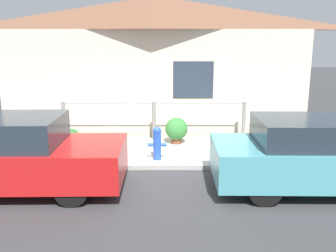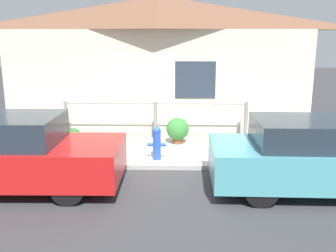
{
  "view_description": "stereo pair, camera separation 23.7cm",
  "coord_description": "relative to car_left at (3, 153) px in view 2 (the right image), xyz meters",
  "views": [
    {
      "loc": [
        0.38,
        -7.57,
        2.73
      ],
      "look_at": [
        0.39,
        0.3,
        0.9
      ],
      "focal_mm": 40.0,
      "sensor_mm": 36.0,
      "label": 1
    },
    {
      "loc": [
        0.61,
        -7.56,
        2.73
      ],
      "look_at": [
        0.39,
        0.3,
        0.9
      ],
      "focal_mm": 40.0,
      "sensor_mm": 36.0,
      "label": 2
    }
  ],
  "objects": [
    {
      "name": "car_right",
      "position": [
        5.87,
        0.0,
        -0.01
      ],
      "size": [
        4.18,
        1.66,
        1.35
      ],
      "rotation": [
        0.0,
        0.0,
        -0.01
      ],
      "color": "teal",
      "rests_on": "ground_plane"
    },
    {
      "name": "ground_plane",
      "position": [
        2.61,
        1.06,
        -0.68
      ],
      "size": [
        60.0,
        60.0,
        0.0
      ],
      "primitive_type": "plane",
      "color": "#38383A"
    },
    {
      "name": "fire_hydrant",
      "position": [
        2.75,
        1.49,
        -0.19
      ],
      "size": [
        0.42,
        0.19,
        0.75
      ],
      "color": "blue",
      "rests_on": "sidewalk"
    },
    {
      "name": "house",
      "position": [
        2.61,
        4.71,
        2.51
      ],
      "size": [
        8.94,
        2.23,
        3.96
      ],
      "color": "beige",
      "rests_on": "ground_plane"
    },
    {
      "name": "potted_plant_by_fence",
      "position": [
        0.59,
        2.55,
        -0.35
      ],
      "size": [
        0.33,
        0.33,
        0.45
      ],
      "color": "#9E5638",
      "rests_on": "sidewalk"
    },
    {
      "name": "potted_plant_near_hydrant",
      "position": [
        3.2,
        2.82,
        -0.22
      ],
      "size": [
        0.58,
        0.58,
        0.67
      ],
      "color": "brown",
      "rests_on": "sidewalk"
    },
    {
      "name": "sidewalk",
      "position": [
        2.61,
        2.22,
        -0.63
      ],
      "size": [
        24.0,
        2.33,
        0.1
      ],
      "color": "#B2AFA8",
      "rests_on": "ground_plane"
    },
    {
      "name": "potted_plant_corner",
      "position": [
        6.08,
        2.98,
        -0.33
      ],
      "size": [
        0.33,
        0.33,
        0.5
      ],
      "color": "#9E5638",
      "rests_on": "sidewalk"
    },
    {
      "name": "fence",
      "position": [
        2.61,
        3.23,
        -0.02
      ],
      "size": [
        4.9,
        0.1,
        1.02
      ],
      "color": "gray",
      "rests_on": "sidewalk"
    },
    {
      "name": "car_left",
      "position": [
        0.0,
        0.0,
        0.0
      ],
      "size": [
        4.28,
        1.73,
        1.38
      ],
      "rotation": [
        0.0,
        0.0,
        0.02
      ],
      "color": "red",
      "rests_on": "ground_plane"
    }
  ]
}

